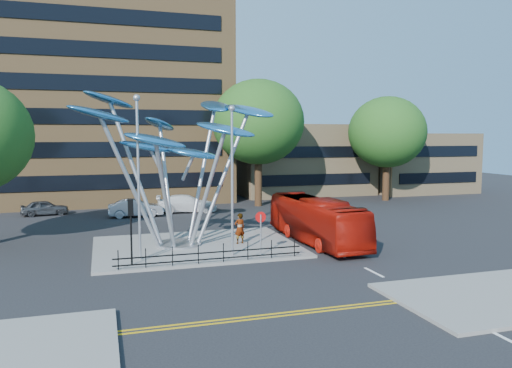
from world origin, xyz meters
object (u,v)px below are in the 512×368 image
object	(u,v)px
tree_right	(258,122)
parked_car_mid	(136,208)
tree_far	(387,132)
red_bus	(316,220)
street_lamp_left	(138,163)
street_lamp_right	(232,167)
no_entry_sign_island	(261,226)
leaf_sculpture	(175,134)
parked_car_left	(45,208)
pedestrian	(240,228)
parked_car_right	(187,204)
traffic_light_island	(131,218)

from	to	relation	value
tree_right	parked_car_mid	size ratio (longest dim) A/B	2.71
tree_far	red_bus	xyz separation A→B (m)	(-15.40, -16.70, -5.67)
tree_far	street_lamp_left	world-z (taller)	tree_far
street_lamp_right	no_entry_sign_island	bearing A→B (deg)	-17.87
leaf_sculpture	tree_far	bearing A→B (deg)	32.48
street_lamp_right	parked_car_left	size ratio (longest dim) A/B	2.18
leaf_sculpture	parked_car_left	xyz separation A→B (m)	(-9.03, 15.35, -6.22)
no_entry_sign_island	pedestrian	xyz separation A→B (m)	(-0.33, 3.24, -0.72)
street_lamp_left	no_entry_sign_island	bearing A→B (deg)	-8.61
leaf_sculpture	tree_right	bearing A→B (deg)	56.69
parked_car_left	parked_car_right	size ratio (longest dim) A/B	0.72
tree_right	pedestrian	bearing A→B (deg)	-111.27
red_bus	parked_car_mid	size ratio (longest dim) A/B	2.30
tree_right	street_lamp_left	distance (m)	22.49
street_lamp_left	pedestrian	xyz separation A→B (m)	(6.17, 2.25, -4.26)
parked_car_mid	tree_right	bearing A→B (deg)	-74.70
no_entry_sign_island	red_bus	xyz separation A→B (m)	(4.60, 2.78, -0.38)
parked_car_left	tree_right	bearing A→B (deg)	-96.73
tree_far	tree_right	bearing A→B (deg)	-180.00
traffic_light_island	parked_car_left	distance (m)	20.55
tree_right	parked_car_right	distance (m)	10.41
tree_far	traffic_light_island	distance (m)	33.61
no_entry_sign_island	parked_car_left	bearing A→B (deg)	123.88
tree_far	street_lamp_left	bearing A→B (deg)	-145.08
street_lamp_left	parked_car_right	world-z (taller)	street_lamp_left
street_lamp_left	street_lamp_right	size ratio (longest dim) A/B	1.06
tree_far	no_entry_sign_island	distance (m)	28.42
street_lamp_right	traffic_light_island	distance (m)	6.05
street_lamp_right	parked_car_mid	xyz separation A→B (m)	(-4.23, 15.90, -4.36)
tree_right	traffic_light_island	xyz separation A→B (m)	(-13.00, -19.50, -5.42)
tree_right	no_entry_sign_island	world-z (taller)	tree_right
leaf_sculpture	no_entry_sign_island	bearing A→B (deg)	-45.67
no_entry_sign_island	parked_car_right	distance (m)	17.75
tree_right	street_lamp_left	bearing A→B (deg)	-124.05
tree_right	no_entry_sign_island	size ratio (longest dim) A/B	4.94
red_bus	pedestrian	distance (m)	4.96
tree_far	parked_car_left	xyz separation A→B (m)	(-33.10, 0.03, -6.46)
parked_car_left	parked_car_right	world-z (taller)	parked_car_right
parked_car_left	red_bus	bearing A→B (deg)	-140.03
tree_far	leaf_sculpture	world-z (taller)	tree_far
leaf_sculpture	traffic_light_island	distance (m)	6.65
street_lamp_left	no_entry_sign_island	distance (m)	7.47
leaf_sculpture	parked_car_mid	xyz separation A→B (m)	(-1.66, 12.22, -6.13)
red_bus	parked_car_left	xyz separation A→B (m)	(-17.70, 16.73, -0.78)
no_entry_sign_island	parked_car_left	world-z (taller)	no_entry_sign_island
parked_car_left	parked_car_right	xyz separation A→B (m)	(11.87, -1.84, 0.12)
red_bus	parked_car_right	world-z (taller)	red_bus
traffic_light_island	parked_car_mid	xyz separation A→B (m)	(1.27, 16.40, -1.88)
tree_right	tree_far	bearing A→B (deg)	0.00
street_lamp_right	parked_car_left	world-z (taller)	street_lamp_right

